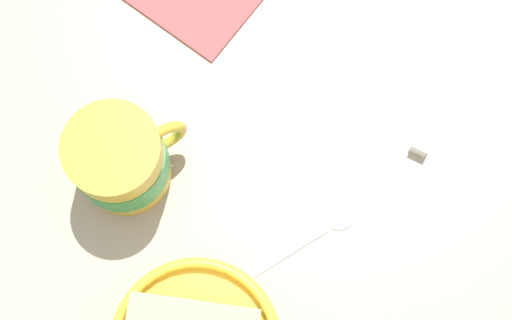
{
  "coord_description": "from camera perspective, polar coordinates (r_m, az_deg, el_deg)",
  "views": [
    {
      "loc": [
        -7.09,
        -8.76,
        69.47
      ],
      "look_at": [
        4.35,
        3.85,
        3.0
      ],
      "focal_mm": 52.98,
      "sensor_mm": 36.0,
      "label": 1
    }
  ],
  "objects": [
    {
      "name": "sugar_cube",
      "position": [
        0.73,
        12.38,
        1.13
      ],
      "size": [
        2.06,
        2.06,
        1.6
      ],
      "primitive_type": "cube",
      "rotation": [
        0.0,
        0.0,
        0.36
      ],
      "color": "white",
      "rests_on": "ground_plane"
    },
    {
      "name": "ground_plane",
      "position": [
        0.72,
        -0.51,
        -5.33
      ],
      "size": [
        126.28,
        126.28,
        2.57
      ],
      "primitive_type": "cube",
      "color": "tan"
    },
    {
      "name": "tea_mug",
      "position": [
        0.68,
        -10.21,
        0.02
      ],
      "size": [
        10.94,
        8.62,
        9.14
      ],
      "color": "gold",
      "rests_on": "ground_plane"
    },
    {
      "name": "teaspoon",
      "position": [
        0.7,
        4.99,
        -5.42
      ],
      "size": [
        13.62,
        3.66,
        0.8
      ],
      "color": "silver",
      "rests_on": "ground_plane"
    }
  ]
}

